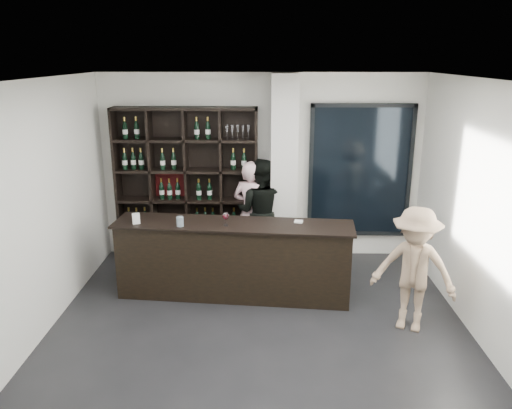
{
  "coord_description": "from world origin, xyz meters",
  "views": [
    {
      "loc": [
        0.07,
        -4.94,
        3.14
      ],
      "look_at": [
        -0.05,
        1.1,
        1.33
      ],
      "focal_mm": 35.0,
      "sensor_mm": 36.0,
      "label": 1
    }
  ],
  "objects_px": {
    "tasting_counter": "(234,260)",
    "customer": "(414,270)",
    "taster_pink": "(251,212)",
    "wine_shelf": "(187,185)",
    "taster_black": "(261,211)"
  },
  "relations": [
    {
      "from": "wine_shelf",
      "to": "taster_black",
      "type": "bearing_deg",
      "value": -8.15
    },
    {
      "from": "wine_shelf",
      "to": "tasting_counter",
      "type": "xyz_separation_m",
      "value": [
        0.8,
        -1.34,
        -0.68
      ]
    },
    {
      "from": "taster_black",
      "to": "customer",
      "type": "distance_m",
      "value": 2.68
    },
    {
      "from": "taster_pink",
      "to": "customer",
      "type": "distance_m",
      "value": 2.78
    },
    {
      "from": "wine_shelf",
      "to": "taster_black",
      "type": "xyz_separation_m",
      "value": [
        1.15,
        -0.17,
        -0.37
      ]
    },
    {
      "from": "tasting_counter",
      "to": "customer",
      "type": "distance_m",
      "value": 2.31
    },
    {
      "from": "tasting_counter",
      "to": "customer",
      "type": "height_order",
      "value": "customer"
    },
    {
      "from": "tasting_counter",
      "to": "taster_pink",
      "type": "distance_m",
      "value": 1.23
    },
    {
      "from": "wine_shelf",
      "to": "customer",
      "type": "distance_m",
      "value": 3.68
    },
    {
      "from": "wine_shelf",
      "to": "customer",
      "type": "bearing_deg",
      "value": -36.1
    },
    {
      "from": "tasting_counter",
      "to": "taster_pink",
      "type": "xyz_separation_m",
      "value": [
        0.2,
        1.18,
        0.29
      ]
    },
    {
      "from": "customer",
      "to": "wine_shelf",
      "type": "bearing_deg",
      "value": 168.53
    },
    {
      "from": "customer",
      "to": "taster_black",
      "type": "bearing_deg",
      "value": 156.77
    },
    {
      "from": "tasting_counter",
      "to": "taster_black",
      "type": "bearing_deg",
      "value": 78.6
    },
    {
      "from": "tasting_counter",
      "to": "customer",
      "type": "xyz_separation_m",
      "value": [
        2.15,
        -0.81,
        0.23
      ]
    }
  ]
}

